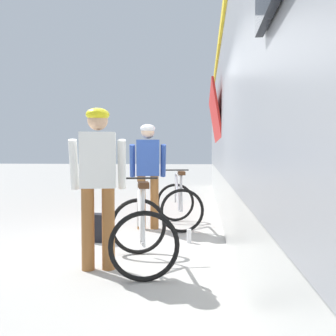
% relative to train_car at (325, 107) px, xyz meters
% --- Properties ---
extents(ground_plane, '(80.00, 80.00, 0.00)m').
position_rel_train_car_xyz_m(ground_plane, '(-2.94, -1.10, -1.97)').
color(ground_plane, '#A09E99').
extents(train_car, '(3.18, 18.60, 3.88)m').
position_rel_train_car_xyz_m(train_car, '(0.00, 0.00, 0.00)').
color(train_car, gray).
rests_on(train_car, ground).
extents(cyclist_near_in_white, '(0.65, 0.39, 1.76)m').
position_rel_train_car_xyz_m(cyclist_near_in_white, '(-2.95, -1.84, -0.91)').
color(cyclist_near_in_white, '#935B2D').
rests_on(cyclist_near_in_white, ground).
extents(cyclist_far_in_blue, '(0.64, 0.37, 1.76)m').
position_rel_train_car_xyz_m(cyclist_far_in_blue, '(-2.74, 0.37, -0.91)').
color(cyclist_far_in_blue, '#935B2D').
rests_on(cyclist_far_in_blue, ground).
extents(bicycle_near_white, '(0.94, 1.21, 0.99)m').
position_rel_train_car_xyz_m(bicycle_near_white, '(-2.50, -1.69, -1.56)').
color(bicycle_near_white, black).
rests_on(bicycle_near_white, ground).
extents(bicycle_far_silver, '(0.89, 1.18, 0.99)m').
position_rel_train_car_xyz_m(bicycle_far_silver, '(-2.24, 0.61, -1.56)').
color(bicycle_far_silver, black).
rests_on(bicycle_far_silver, ground).
extents(backpack_on_platform, '(0.31, 0.23, 0.40)m').
position_rel_train_car_xyz_m(backpack_on_platform, '(-3.35, -0.57, -1.77)').
color(backpack_on_platform, black).
rests_on(backpack_on_platform, ground).
extents(water_bottle_near_the_bikes, '(0.07, 0.07, 0.19)m').
position_rel_train_car_xyz_m(water_bottle_near_the_bikes, '(-2.01, -0.53, -1.87)').
color(water_bottle_near_the_bikes, silver).
rests_on(water_bottle_near_the_bikes, ground).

